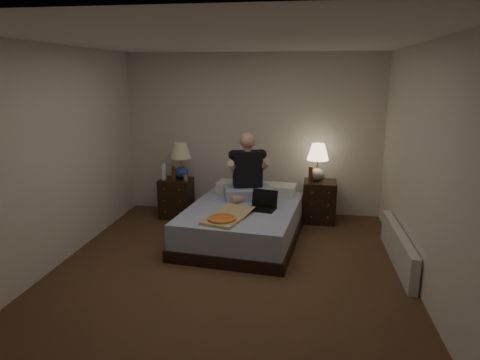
% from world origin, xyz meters
% --- Properties ---
extents(floor, '(4.00, 4.50, 0.00)m').
position_xyz_m(floor, '(0.00, 0.00, 0.00)').
color(floor, brown).
rests_on(floor, ground).
extents(ceiling, '(4.00, 4.50, 0.00)m').
position_xyz_m(ceiling, '(0.00, 0.00, 2.50)').
color(ceiling, white).
rests_on(ceiling, ground).
extents(wall_back, '(4.00, 0.00, 2.50)m').
position_xyz_m(wall_back, '(0.00, 2.25, 1.25)').
color(wall_back, beige).
rests_on(wall_back, ground).
extents(wall_front, '(4.00, 0.00, 2.50)m').
position_xyz_m(wall_front, '(0.00, -2.25, 1.25)').
color(wall_front, beige).
rests_on(wall_front, ground).
extents(wall_left, '(0.00, 4.50, 2.50)m').
position_xyz_m(wall_left, '(-2.00, 0.00, 1.25)').
color(wall_left, beige).
rests_on(wall_left, ground).
extents(wall_right, '(0.00, 4.50, 2.50)m').
position_xyz_m(wall_right, '(2.00, 0.00, 1.25)').
color(wall_right, beige).
rests_on(wall_right, ground).
extents(bed, '(1.60, 2.00, 0.46)m').
position_xyz_m(bed, '(0.02, 0.98, 0.23)').
color(bed, '#5368A7').
rests_on(bed, floor).
extents(nightstand_left, '(0.48, 0.44, 0.60)m').
position_xyz_m(nightstand_left, '(-1.13, 1.80, 0.30)').
color(nightstand_left, black).
rests_on(nightstand_left, floor).
extents(nightstand_right, '(0.49, 0.45, 0.62)m').
position_xyz_m(nightstand_right, '(1.06, 1.89, 0.31)').
color(nightstand_right, black).
rests_on(nightstand_right, floor).
extents(lamp_left, '(0.39, 0.39, 0.56)m').
position_xyz_m(lamp_left, '(-1.06, 1.85, 0.88)').
color(lamp_left, navy).
rests_on(lamp_left, nightstand_left).
extents(lamp_right, '(0.37, 0.37, 0.56)m').
position_xyz_m(lamp_right, '(1.01, 1.92, 0.90)').
color(lamp_right, gray).
rests_on(lamp_right, nightstand_right).
extents(water_bottle, '(0.07, 0.07, 0.25)m').
position_xyz_m(water_bottle, '(-1.30, 1.73, 0.73)').
color(water_bottle, white).
rests_on(water_bottle, nightstand_left).
extents(soda_can, '(0.07, 0.07, 0.10)m').
position_xyz_m(soda_can, '(-0.95, 1.71, 0.65)').
color(soda_can, '#B8B9B4').
rests_on(soda_can, nightstand_left).
extents(beer_bottle_left, '(0.06, 0.06, 0.23)m').
position_xyz_m(beer_bottle_left, '(-1.12, 1.65, 0.72)').
color(beer_bottle_left, '#53270B').
rests_on(beer_bottle_left, nightstand_left).
extents(beer_bottle_right, '(0.06, 0.06, 0.23)m').
position_xyz_m(beer_bottle_right, '(0.91, 1.83, 0.74)').
color(beer_bottle_right, '#5E270D').
rests_on(beer_bottle_right, nightstand_right).
extents(person, '(0.77, 0.67, 0.93)m').
position_xyz_m(person, '(0.04, 1.39, 0.93)').
color(person, black).
rests_on(person, bed).
extents(laptop, '(0.39, 0.35, 0.24)m').
position_xyz_m(laptop, '(0.29, 0.89, 0.58)').
color(laptop, black).
rests_on(laptop, bed).
extents(pizza_box, '(0.60, 0.84, 0.08)m').
position_xyz_m(pizza_box, '(-0.14, 0.34, 0.50)').
color(pizza_box, tan).
rests_on(pizza_box, bed).
extents(radiator, '(0.10, 1.60, 0.40)m').
position_xyz_m(radiator, '(1.93, 0.51, 0.20)').
color(radiator, silver).
rests_on(radiator, floor).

